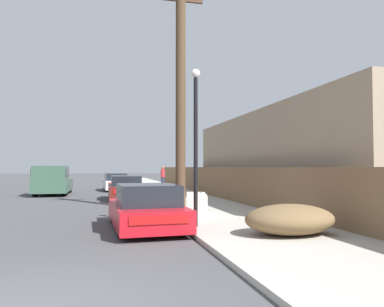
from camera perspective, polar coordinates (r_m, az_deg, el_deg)
sidewalk_curb at (r=28.79m, az=-4.65°, el=-5.58°), size 4.20×63.00×0.12m
discarded_fridge at (r=12.85m, az=0.64°, el=-7.88°), size 1.03×1.89×0.81m
parked_sports_car_red at (r=11.15m, az=-7.03°, el=-8.33°), size 2.07×4.43×1.32m
car_parked_mid at (r=21.22m, az=-10.11°, el=-5.27°), size 1.82×4.24×1.33m
car_parked_far at (r=29.61m, az=-11.62°, el=-4.34°), size 1.97×4.70×1.34m
pickup_truck at (r=25.96m, az=-20.48°, el=-3.88°), size 2.10×5.31×1.89m
utility_pole at (r=15.08m, az=-1.75°, el=9.55°), size 1.80×0.39×9.33m
street_lamp at (r=10.80m, az=0.56°, el=2.98°), size 0.26×0.26×4.54m
brush_pile at (r=9.79m, az=14.68°, el=-9.69°), size 2.32×1.68×0.77m
wooden_fence at (r=22.26m, az=3.11°, el=-4.26°), size 0.08×35.51×1.69m
building_right_house at (r=20.02m, az=16.69°, el=-0.71°), size 6.00×17.52×4.53m
pedestrian at (r=31.03m, az=-4.48°, el=-3.48°), size 0.34×0.34×1.81m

